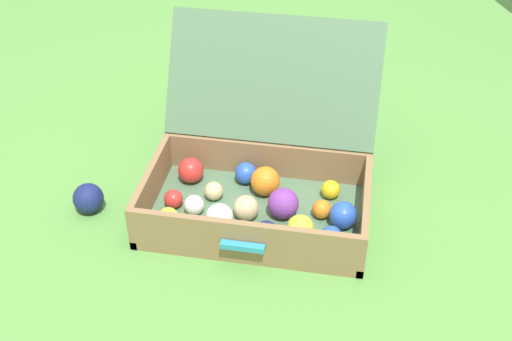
# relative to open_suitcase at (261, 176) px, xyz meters

# --- Properties ---
(ground_plane) EXTENTS (16.00, 16.00, 0.00)m
(ground_plane) POSITION_rel_open_suitcase_xyz_m (-0.04, -0.04, -0.10)
(ground_plane) COLOR #569342
(open_suitcase) EXTENTS (0.60, 0.57, 0.44)m
(open_suitcase) POSITION_rel_open_suitcase_xyz_m (0.00, 0.00, 0.00)
(open_suitcase) COLOR #4C7051
(open_suitcase) RESTS_ON ground
(stray_ball_on_grass) EXTENTS (0.08, 0.08, 0.08)m
(stray_ball_on_grass) POSITION_rel_open_suitcase_xyz_m (-0.46, -0.11, -0.06)
(stray_ball_on_grass) COLOR navy
(stray_ball_on_grass) RESTS_ON ground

